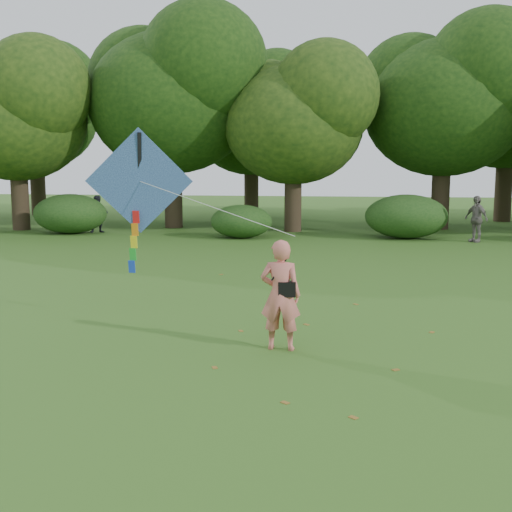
# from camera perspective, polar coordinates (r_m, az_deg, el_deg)

# --- Properties ---
(ground) EXTENTS (100.00, 100.00, 0.00)m
(ground) POSITION_cam_1_polar(r_m,az_deg,el_deg) (10.51, 6.20, -9.88)
(ground) COLOR #265114
(ground) RESTS_ON ground
(man_kite_flyer) EXTENTS (0.74, 0.51, 1.95)m
(man_kite_flyer) POSITION_cam_1_polar(r_m,az_deg,el_deg) (11.22, 2.19, -3.48)
(man_kite_flyer) COLOR #D97066
(man_kite_flyer) RESTS_ON ground
(bystander_left) EXTENTS (1.04, 0.95, 1.72)m
(bystander_left) POSITION_cam_1_polar(r_m,az_deg,el_deg) (30.39, -13.81, 3.64)
(bystander_left) COLOR #22232D
(bystander_left) RESTS_ON ground
(bystander_right) EXTENTS (1.05, 1.16, 1.89)m
(bystander_right) POSITION_cam_1_polar(r_m,az_deg,el_deg) (27.62, 18.97, 3.14)
(bystander_right) COLOR slate
(bystander_right) RESTS_ON ground
(crossbody_bag) EXTENTS (0.43, 0.20, 0.74)m
(crossbody_bag) POSITION_cam_1_polar(r_m,az_deg,el_deg) (11.16, 2.77, -2.88)
(crossbody_bag) COLOR black
(crossbody_bag) RESTS_ON ground
(flying_kite) EXTENTS (4.37, 2.12, 2.98)m
(flying_kite) POSITION_cam_1_polar(r_m,az_deg,el_deg) (13.35, -10.31, 6.34)
(flying_kite) COLOR #2761A9
(flying_kite) RESTS_ON ground
(tree_line) EXTENTS (54.70, 15.30, 9.48)m
(tree_line) POSITION_cam_1_polar(r_m,az_deg,el_deg) (32.97, 10.27, 12.36)
(tree_line) COLOR #3A2D1E
(tree_line) RESTS_ON ground
(shrub_band) EXTENTS (39.15, 3.22, 1.88)m
(shrub_band) POSITION_cam_1_polar(r_m,az_deg,el_deg) (27.71, 5.58, 3.39)
(shrub_band) COLOR #264919
(shrub_band) RESTS_ON ground
(fallen_leaves) EXTENTS (7.66, 10.29, 0.01)m
(fallen_leaves) POSITION_cam_1_polar(r_m,az_deg,el_deg) (12.50, 6.78, -6.88)
(fallen_leaves) COLOR brown
(fallen_leaves) RESTS_ON ground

